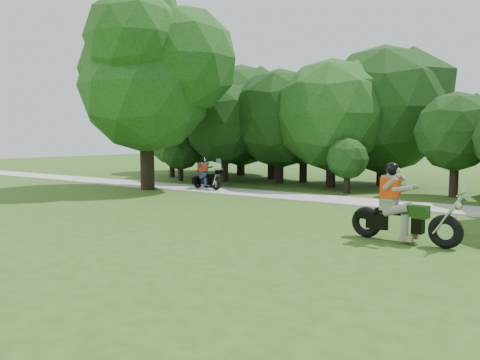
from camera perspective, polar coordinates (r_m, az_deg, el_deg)
The scene contains 6 objects.
ground at distance 11.88m, azimuth 1.81°, elevation -7.25°, with size 100.00×100.00×0.00m, color #305017.
walkway at distance 19.00m, azimuth 15.05°, elevation -2.64°, with size 60.00×2.20×0.06m, color #ADADA7.
tree_line at distance 25.13m, azimuth 21.34°, elevation 7.45°, with size 40.13×12.61×7.47m.
big_tree_west at distance 23.85m, azimuth -10.88°, elevation 12.80°, with size 8.64×6.56×9.96m.
chopper_motorcycle at distance 12.11m, azimuth 18.80°, elevation -3.82°, with size 2.74×0.78×1.96m.
touring_motorcycle at distance 22.90m, azimuth -4.29°, elevation 0.33°, with size 2.03×0.89×1.56m.
Camera 1 is at (6.30, -9.75, 2.56)m, focal length 35.00 mm.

